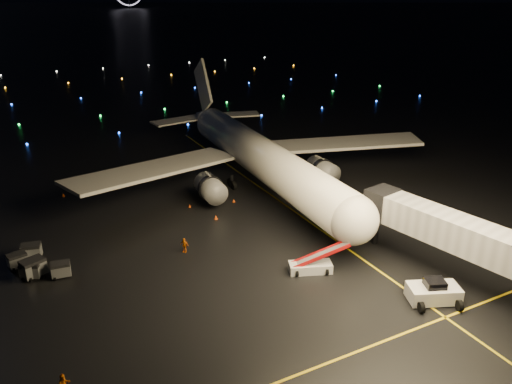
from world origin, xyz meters
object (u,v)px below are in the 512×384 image
baggage_cart_2 (31,251)px  baggage_cart_3 (17,260)px  airliner (252,131)px  baggage_cart_1 (31,270)px  belt_loader (311,258)px  crew_c (184,245)px  pushback_tug (434,290)px  baggage_cart_0 (61,270)px  baggage_cart_4 (33,268)px

baggage_cart_2 → baggage_cart_3: bearing=-126.3°
baggage_cart_2 → baggage_cart_3: (-1.42, -1.22, -0.07)m
airliner → baggage_cart_1: (-31.16, -13.67, -6.74)m
belt_loader → crew_c: 13.68m
baggage_cart_1 → baggage_cart_3: (-1.08, 2.75, -0.03)m
pushback_tug → crew_c: size_ratio=2.72×
belt_loader → baggage_cart_3: belt_loader is taller
baggage_cart_0 → baggage_cart_3: 5.37m
belt_loader → baggage_cart_0: bearing=175.8°
belt_loader → baggage_cart_3: bearing=172.0°
crew_c → baggage_cart_3: bearing=-148.0°
belt_loader → baggage_cart_2: size_ratio=3.19×
airliner → crew_c: 23.55m
baggage_cart_4 → baggage_cart_2: bearing=66.3°
airliner → baggage_cart_0: (-28.56, -14.83, -6.77)m
pushback_tug → baggage_cart_0: bearing=168.5°
baggage_cart_0 → baggage_cart_4: baggage_cart_4 is taller
baggage_cart_0 → baggage_cart_4: (-2.37, 1.29, 0.16)m
baggage_cart_0 → baggage_cart_3: bearing=139.9°
baggage_cart_1 → baggage_cart_3: baggage_cart_1 is taller
airliner → baggage_cart_2: airliner is taller
pushback_tug → baggage_cart_3: pushback_tug is taller
airliner → baggage_cart_0: size_ratio=29.67×
baggage_cart_0 → baggage_cart_3: baggage_cart_0 is taller
airliner → baggage_cart_1: airliner is taller
pushback_tug → baggage_cart_2: pushback_tug is taller
baggage_cart_1 → baggage_cart_2: bearing=109.5°
pushback_tug → baggage_cart_4: 38.00m
airliner → baggage_cart_2: (-30.82, -9.70, -6.70)m
pushback_tug → baggage_cart_2: 40.17m
baggage_cart_2 → airliner: bearing=30.5°
airliner → pushback_tug: airliner is taller
crew_c → baggage_cart_1: 15.13m
baggage_cart_4 → baggage_cart_0: bearing=-50.5°
baggage_cart_2 → baggage_cart_3: baggage_cart_2 is taller
belt_loader → baggage_cart_0: 24.53m
baggage_cart_1 → pushback_tug: bearing=-8.9°
belt_loader → baggage_cart_3: size_ratio=3.48×
belt_loader → crew_c: belt_loader is taller
crew_c → baggage_cart_3: size_ratio=0.93×
airliner → baggage_cart_2: 32.99m
crew_c → baggage_cart_1: crew_c is taller
belt_loader → baggage_cart_2: 28.99m
baggage_cart_1 → baggage_cart_3: 2.95m
airliner → baggage_cart_1: bearing=-153.1°
belt_loader → baggage_cart_4: size_ratio=2.87×
airliner → baggage_cart_3: 34.71m
airliner → baggage_cart_3: size_ratio=29.77×
pushback_tug → crew_c: (-16.85, 18.88, -0.25)m
baggage_cart_3 → crew_c: bearing=-31.3°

